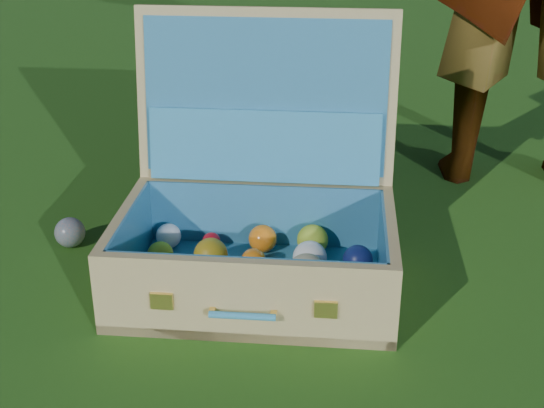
# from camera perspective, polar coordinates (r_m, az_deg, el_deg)

# --- Properties ---
(ground) EXTENTS (60.00, 60.00, 0.00)m
(ground) POSITION_cam_1_polar(r_m,az_deg,el_deg) (1.58, -0.31, -6.51)
(ground) COLOR #215114
(ground) RESTS_ON ground
(stray_ball) EXTENTS (0.07, 0.07, 0.07)m
(stray_ball) POSITION_cam_1_polar(r_m,az_deg,el_deg) (1.79, -14.97, -2.08)
(stray_ball) COLOR teal
(stray_ball) RESTS_ON ground
(suitcase) EXTENTS (0.69, 0.63, 0.54)m
(suitcase) POSITION_cam_1_polar(r_m,az_deg,el_deg) (1.57, -0.96, -0.38)
(suitcase) COLOR tan
(suitcase) RESTS_ON ground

